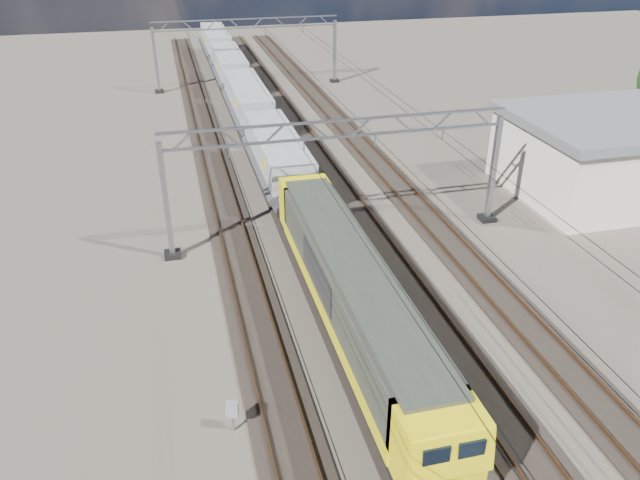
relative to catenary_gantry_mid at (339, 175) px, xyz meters
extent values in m
plane|color=black|center=(0.00, -4.00, -3.91)|extent=(160.00, 160.00, 0.00)
cube|color=black|center=(-6.00, -4.00, -3.85)|extent=(2.60, 140.00, 0.12)
cube|color=brown|center=(-6.72, -4.00, -3.69)|extent=(0.08, 140.00, 0.16)
cube|color=brown|center=(-5.28, -4.00, -3.69)|extent=(0.08, 140.00, 0.16)
cube|color=black|center=(-2.00, -4.00, -3.85)|extent=(2.60, 140.00, 0.12)
cube|color=brown|center=(-2.72, -4.00, -3.69)|extent=(0.08, 140.00, 0.16)
cube|color=brown|center=(-1.28, -4.00, -3.69)|extent=(0.08, 140.00, 0.16)
cube|color=black|center=(2.00, -4.00, -3.85)|extent=(2.60, 140.00, 0.12)
cube|color=brown|center=(1.28, -4.00, -3.69)|extent=(0.08, 140.00, 0.16)
cube|color=brown|center=(2.72, -4.00, -3.69)|extent=(0.08, 140.00, 0.16)
cube|color=black|center=(6.00, -4.00, -3.85)|extent=(2.60, 140.00, 0.12)
cube|color=brown|center=(5.28, -4.00, -3.69)|extent=(0.08, 140.00, 0.16)
cube|color=brown|center=(6.72, -4.00, -3.69)|extent=(0.08, 140.00, 0.16)
cube|color=gray|center=(-9.50, 0.00, -0.61)|extent=(0.30, 0.30, 6.60)
cube|color=gray|center=(9.50, 0.00, -0.61)|extent=(0.30, 0.30, 6.60)
cube|color=black|center=(-9.50, 0.00, -3.76)|extent=(0.90, 0.90, 0.30)
cube|color=black|center=(9.50, 0.00, -3.76)|extent=(0.90, 0.90, 0.30)
cube|color=gray|center=(0.00, 0.00, 3.14)|extent=(19.30, 0.18, 0.12)
cube|color=gray|center=(0.00, 0.00, 2.24)|extent=(19.30, 0.18, 0.12)
cube|color=gray|center=(-8.31, 0.00, 2.69)|extent=(1.03, 0.10, 0.94)
cube|color=gray|center=(-5.94, 0.00, 2.69)|extent=(1.03, 0.10, 0.94)
cube|color=gray|center=(-3.56, 0.00, 2.69)|extent=(1.03, 0.10, 0.94)
cube|color=gray|center=(-1.19, 0.00, 2.69)|extent=(1.03, 0.10, 0.94)
cube|color=gray|center=(1.19, 0.00, 2.69)|extent=(1.03, 0.10, 0.94)
cube|color=gray|center=(3.56, 0.00, 2.69)|extent=(1.03, 0.10, 0.94)
cube|color=gray|center=(5.94, 0.00, 2.69)|extent=(1.03, 0.10, 0.94)
cube|color=gray|center=(8.31, 0.00, 2.69)|extent=(1.03, 0.10, 0.94)
cube|color=gray|center=(-6.00, 0.00, 1.92)|extent=(0.06, 0.06, 0.65)
cube|color=gray|center=(-2.00, 0.00, 1.92)|extent=(0.06, 0.06, 0.65)
cube|color=gray|center=(2.00, 0.00, 1.92)|extent=(0.06, 0.06, 0.65)
cube|color=gray|center=(6.00, 0.00, 1.92)|extent=(0.06, 0.06, 0.65)
cube|color=gray|center=(-9.50, 36.00, -0.61)|extent=(0.30, 0.30, 6.60)
cube|color=gray|center=(9.50, 36.00, -0.61)|extent=(0.30, 0.30, 6.60)
cube|color=black|center=(-9.50, 36.00, -3.76)|extent=(0.90, 0.90, 0.30)
cube|color=black|center=(9.50, 36.00, -3.76)|extent=(0.90, 0.90, 0.30)
cube|color=gray|center=(0.00, 36.00, 3.14)|extent=(19.30, 0.18, 0.12)
cube|color=gray|center=(0.00, 36.00, 2.24)|extent=(19.30, 0.18, 0.12)
cube|color=gray|center=(-8.31, 36.00, 2.69)|extent=(1.03, 0.10, 0.94)
cube|color=gray|center=(-5.94, 36.00, 2.69)|extent=(1.03, 0.10, 0.94)
cube|color=gray|center=(-3.56, 36.00, 2.69)|extent=(1.03, 0.10, 0.94)
cube|color=gray|center=(-1.19, 36.00, 2.69)|extent=(1.03, 0.10, 0.94)
cube|color=gray|center=(1.19, 36.00, 2.69)|extent=(1.03, 0.10, 0.94)
cube|color=gray|center=(3.56, 36.00, 2.69)|extent=(1.03, 0.10, 0.94)
cube|color=gray|center=(5.94, 36.00, 2.69)|extent=(1.03, 0.10, 0.94)
cube|color=gray|center=(8.31, 36.00, 2.69)|extent=(1.03, 0.10, 0.94)
cube|color=gray|center=(-6.00, 36.00, 1.92)|extent=(0.06, 0.06, 0.65)
cube|color=gray|center=(-2.00, 36.00, 1.92)|extent=(0.06, 0.06, 0.65)
cube|color=gray|center=(2.00, 36.00, 1.92)|extent=(0.06, 0.06, 0.65)
cube|color=gray|center=(6.00, 36.00, 1.92)|extent=(0.06, 0.06, 0.65)
cylinder|color=black|center=(-6.00, 4.00, 1.59)|extent=(0.03, 140.00, 0.03)
cylinder|color=black|center=(-6.00, 4.00, 2.09)|extent=(0.03, 140.00, 0.03)
cylinder|color=black|center=(-2.00, 4.00, 1.59)|extent=(0.03, 140.00, 0.03)
cylinder|color=black|center=(-2.00, 4.00, 2.09)|extent=(0.03, 140.00, 0.03)
cylinder|color=black|center=(2.00, 4.00, 1.59)|extent=(0.03, 140.00, 0.03)
cylinder|color=black|center=(2.00, 4.00, 2.09)|extent=(0.03, 140.00, 0.03)
cylinder|color=black|center=(6.00, 4.00, 1.59)|extent=(0.03, 140.00, 0.03)
cylinder|color=black|center=(6.00, 4.00, 2.09)|extent=(0.03, 140.00, 0.03)
cube|color=black|center=(-2.00, -15.85, -3.16)|extent=(2.20, 3.60, 0.60)
cube|color=black|center=(-2.00, -2.85, -3.16)|extent=(2.20, 3.60, 0.60)
cube|color=black|center=(-2.00, -9.35, -2.78)|extent=(2.65, 20.00, 0.25)
cube|color=black|center=(-2.00, -9.35, -3.16)|extent=(2.20, 4.50, 0.75)
cube|color=#2B3028|center=(-2.00, -9.35, -1.36)|extent=(2.65, 17.00, 2.60)
cube|color=yellow|center=(-3.34, -9.35, -2.36)|extent=(0.04, 17.00, 0.60)
cube|color=yellow|center=(-0.66, -9.35, -2.36)|extent=(0.04, 17.00, 0.60)
cube|color=black|center=(-3.35, -8.35, -1.01)|extent=(0.05, 5.00, 1.40)
cube|color=black|center=(-0.65, -8.35, -1.01)|extent=(0.05, 5.00, 1.40)
cube|color=#2B3028|center=(-2.00, -9.35, 0.01)|extent=(2.25, 18.00, 0.15)
cube|color=yellow|center=(-2.00, -18.45, -1.36)|extent=(2.65, 1.80, 2.60)
cube|color=yellow|center=(-2.00, -19.40, -0.86)|extent=(2.60, 0.46, 1.52)
cube|color=black|center=(-2.55, -19.50, -0.76)|extent=(0.85, 0.08, 0.75)
cube|color=black|center=(-1.45, -19.50, -0.76)|extent=(0.85, 0.08, 0.75)
cube|color=yellow|center=(-2.00, -0.25, -1.36)|extent=(2.65, 1.80, 2.60)
cube|color=yellow|center=(-2.00, 0.70, -0.86)|extent=(2.60, 0.46, 1.52)
cube|color=black|center=(-2.55, 0.80, -0.76)|extent=(0.85, 0.08, 0.75)
cube|color=black|center=(-1.45, 0.80, -0.76)|extent=(0.85, 0.08, 0.75)
cylinder|color=black|center=(-2.85, 0.95, -2.76)|extent=(0.36, 0.50, 0.36)
cylinder|color=black|center=(-1.15, 0.95, -2.76)|extent=(0.36, 0.50, 0.36)
cylinder|color=white|center=(-2.60, 0.85, -2.16)|extent=(0.20, 0.08, 0.20)
cylinder|color=white|center=(-1.40, 0.85, -2.16)|extent=(0.20, 0.08, 0.20)
cube|color=black|center=(-2.00, 3.85, -3.19)|extent=(2.20, 2.60, 0.55)
cube|color=black|center=(-2.00, 12.85, -3.19)|extent=(2.20, 2.60, 0.55)
cube|color=black|center=(-2.00, 8.35, -2.83)|extent=(2.40, 13.00, 0.20)
cube|color=gray|center=(-2.00, 8.35, -1.11)|extent=(2.80, 12.00, 1.80)
cube|color=#4C4E54|center=(-2.95, 8.35, -2.36)|extent=(1.48, 12.00, 1.36)
cube|color=#4C4E54|center=(-1.05, 8.35, -2.36)|extent=(1.48, 12.00, 1.36)
cube|color=yellow|center=(-3.42, 5.35, -1.01)|extent=(0.04, 1.20, 0.50)
cube|color=black|center=(-2.00, 18.05, -3.19)|extent=(2.20, 2.60, 0.55)
cube|color=black|center=(-2.00, 27.05, -3.19)|extent=(2.20, 2.60, 0.55)
cube|color=black|center=(-2.00, 22.55, -2.83)|extent=(2.40, 13.00, 0.20)
cube|color=gray|center=(-2.00, 22.55, -1.11)|extent=(2.80, 12.00, 1.80)
cube|color=#4C4E54|center=(-2.95, 22.55, -2.36)|extent=(1.48, 12.00, 1.36)
cube|color=#4C4E54|center=(-1.05, 22.55, -2.36)|extent=(1.48, 12.00, 1.36)
cube|color=yellow|center=(-3.42, 19.55, -1.01)|extent=(0.04, 1.20, 0.50)
cube|color=black|center=(-2.00, 32.25, -3.19)|extent=(2.20, 2.60, 0.55)
cube|color=black|center=(-2.00, 41.25, -3.19)|extent=(2.20, 2.60, 0.55)
cube|color=black|center=(-2.00, 36.75, -2.83)|extent=(2.40, 13.00, 0.20)
cube|color=gray|center=(-2.00, 36.75, -1.11)|extent=(2.80, 12.00, 1.80)
cube|color=#4C4E54|center=(-2.95, 36.75, -2.36)|extent=(1.48, 12.00, 1.36)
cube|color=#4C4E54|center=(-1.05, 36.75, -2.36)|extent=(1.48, 12.00, 1.36)
cube|color=yellow|center=(-3.42, 33.75, -1.01)|extent=(0.04, 1.20, 0.50)
cube|color=black|center=(-2.00, 46.45, -3.19)|extent=(2.20, 2.60, 0.55)
cube|color=black|center=(-2.00, 55.45, -3.19)|extent=(2.20, 2.60, 0.55)
cube|color=black|center=(-2.00, 50.95, -2.83)|extent=(2.40, 13.00, 0.20)
cube|color=gray|center=(-2.00, 50.95, -1.11)|extent=(2.80, 12.00, 1.80)
cube|color=#4C4E54|center=(-2.95, 50.95, -2.36)|extent=(1.48, 12.00, 1.36)
cube|color=#4C4E54|center=(-1.05, 50.95, -2.36)|extent=(1.48, 12.00, 1.36)
cube|color=yellow|center=(-3.42, 47.95, -1.01)|extent=(0.04, 1.20, 0.50)
cube|color=gray|center=(-7.82, -13.82, -3.53)|extent=(0.10, 0.10, 0.76)
cube|color=#A0A2A7|center=(-7.82, -13.82, -2.88)|extent=(0.50, 0.42, 0.54)
camera|label=1|loc=(-8.84, -31.09, 13.08)|focal=35.00mm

